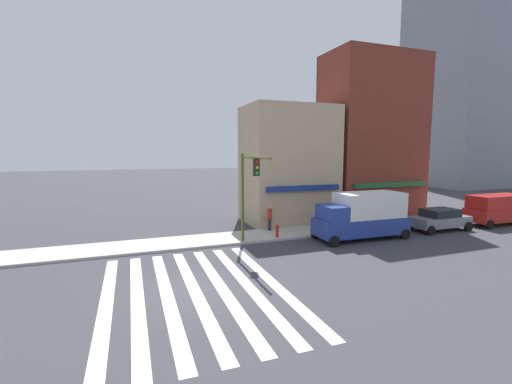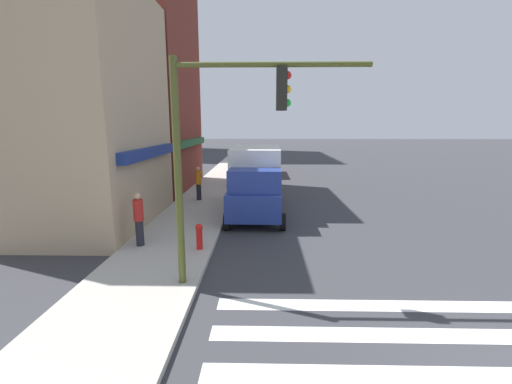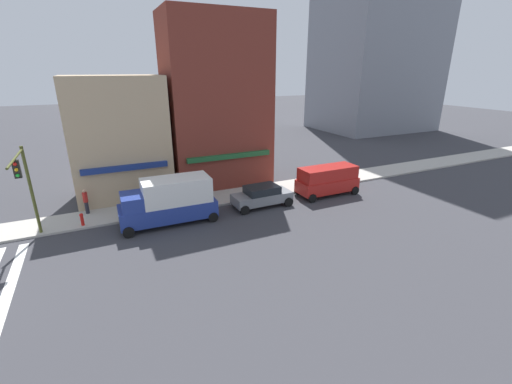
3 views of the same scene
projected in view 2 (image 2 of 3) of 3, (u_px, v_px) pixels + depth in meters
The scene contains 9 objects.
storefront_row at pixel (130, 85), 18.16m from camera, with size 15.72×5.30×13.98m.
tower_distant at pixel (101, 12), 51.41m from camera, with size 17.73×13.77×41.46m.
traffic_signal at pixel (223, 135), 7.94m from camera, with size 0.32×4.53×5.59m.
box_truck_blue at pixel (256, 179), 15.89m from camera, with size 6.24×2.42×3.04m.
sedan_grey at pixel (258, 174), 22.70m from camera, with size 4.43×2.02×1.59m.
van_red at pixel (259, 159), 28.43m from camera, with size 5.01×2.22×2.34m.
pedestrian_red_jacket at pixel (139, 218), 11.15m from camera, with size 0.32×0.32×1.77m.
pedestrian_orange_vest at pixel (199, 183), 18.01m from camera, with size 0.32×0.32×1.77m.
fire_hydrant at pixel (199, 235), 10.89m from camera, with size 0.24×0.24×0.84m.
Camera 2 is at (-3.86, 4.37, 4.06)m, focal length 24.00 mm.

